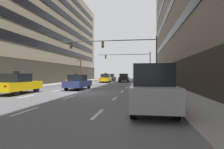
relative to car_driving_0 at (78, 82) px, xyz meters
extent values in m
plane|color=slate|center=(1.56, -3.35, -0.80)|extent=(120.00, 120.00, 0.00)
cube|color=gray|center=(-6.51, -3.35, -0.73)|extent=(2.76, 80.00, 0.14)
cube|color=gray|center=(9.63, -3.35, -0.73)|extent=(2.76, 80.00, 0.14)
cube|color=black|center=(10.97, -3.35, 6.75)|extent=(0.08, 76.00, 1.10)
cube|color=silver|center=(-1.78, -6.35, -0.79)|extent=(0.16, 2.00, 0.01)
cube|color=silver|center=(-1.78, -1.35, -0.79)|extent=(0.16, 2.00, 0.01)
cube|color=silver|center=(-1.78, 3.65, -0.79)|extent=(0.16, 2.00, 0.01)
cube|color=silver|center=(-1.78, 8.65, -0.79)|extent=(0.16, 2.00, 0.01)
cube|color=silver|center=(-1.78, 13.65, -0.79)|extent=(0.16, 2.00, 0.01)
cube|color=silver|center=(-1.78, 18.65, -0.79)|extent=(0.16, 2.00, 0.01)
cube|color=silver|center=(-1.78, 23.65, -0.79)|extent=(0.16, 2.00, 0.01)
cube|color=silver|center=(-1.78, 28.65, -0.79)|extent=(0.16, 2.00, 0.01)
cube|color=silver|center=(1.56, -11.35, -0.79)|extent=(0.16, 2.00, 0.01)
cube|color=silver|center=(1.56, -6.35, -0.79)|extent=(0.16, 2.00, 0.01)
cube|color=silver|center=(1.56, -1.35, -0.79)|extent=(0.16, 2.00, 0.01)
cube|color=silver|center=(1.56, 3.65, -0.79)|extent=(0.16, 2.00, 0.01)
cube|color=silver|center=(1.56, 8.65, -0.79)|extent=(0.16, 2.00, 0.01)
cube|color=silver|center=(1.56, 13.65, -0.79)|extent=(0.16, 2.00, 0.01)
cube|color=silver|center=(1.56, 18.65, -0.79)|extent=(0.16, 2.00, 0.01)
cube|color=silver|center=(1.56, 23.65, -0.79)|extent=(0.16, 2.00, 0.01)
cube|color=silver|center=(1.56, 28.65, -0.79)|extent=(0.16, 2.00, 0.01)
cube|color=silver|center=(4.91, -11.35, -0.79)|extent=(0.16, 2.00, 0.01)
cube|color=silver|center=(4.91, -6.35, -0.79)|extent=(0.16, 2.00, 0.01)
cube|color=silver|center=(4.91, -1.35, -0.79)|extent=(0.16, 2.00, 0.01)
cube|color=silver|center=(4.91, 3.65, -0.79)|extent=(0.16, 2.00, 0.01)
cube|color=silver|center=(4.91, 8.65, -0.79)|extent=(0.16, 2.00, 0.01)
cube|color=silver|center=(4.91, 13.65, -0.79)|extent=(0.16, 2.00, 0.01)
cube|color=silver|center=(4.91, 18.65, -0.79)|extent=(0.16, 2.00, 0.01)
cube|color=silver|center=(4.91, 23.65, -0.79)|extent=(0.16, 2.00, 0.01)
cube|color=silver|center=(4.91, 28.65, -0.79)|extent=(0.16, 2.00, 0.01)
cylinder|color=black|center=(-0.77, 1.38, -0.47)|extent=(0.22, 0.65, 0.65)
cylinder|color=black|center=(0.80, 1.37, -0.47)|extent=(0.22, 0.65, 0.65)
cylinder|color=black|center=(-0.80, -1.26, -0.47)|extent=(0.22, 0.65, 0.65)
cylinder|color=black|center=(0.77, -1.28, -0.47)|extent=(0.22, 0.65, 0.65)
cube|color=navy|center=(0.00, 0.05, -0.16)|extent=(1.85, 4.33, 0.63)
cube|color=black|center=(0.00, -0.14, 0.49)|extent=(1.59, 1.88, 0.67)
cube|color=white|center=(-0.61, 2.17, -0.05)|extent=(0.20, 0.08, 0.14)
cube|color=red|center=(-0.65, -2.06, -0.05)|extent=(0.20, 0.08, 0.14)
cube|color=white|center=(0.65, 2.16, -0.05)|extent=(0.20, 0.08, 0.14)
cube|color=red|center=(0.61, -2.07, -0.05)|extent=(0.20, 0.08, 0.14)
cylinder|color=black|center=(-4.44, -3.42, -0.45)|extent=(0.23, 0.69, 0.69)
cylinder|color=black|center=(-2.77, -3.41, -0.45)|extent=(0.23, 0.69, 0.69)
cylinder|color=black|center=(-2.75, -6.23, -0.45)|extent=(0.23, 0.69, 0.69)
cube|color=yellow|center=(-3.60, -4.83, -0.12)|extent=(1.95, 4.61, 0.67)
cube|color=black|center=(-3.60, -5.03, 0.57)|extent=(1.69, 2.00, 0.71)
cube|color=white|center=(-4.29, -2.57, 0.00)|extent=(0.21, 0.08, 0.15)
cube|color=white|center=(-2.94, -2.56, 0.00)|extent=(0.21, 0.08, 0.15)
cube|color=red|center=(-2.91, -7.08, 0.00)|extent=(0.21, 0.08, 0.15)
cube|color=black|center=(-3.60, -5.03, 1.02)|extent=(0.46, 0.21, 0.19)
cylinder|color=black|center=(-4.18, 10.05, -0.49)|extent=(0.22, 0.63, 0.62)
cylinder|color=black|center=(-2.67, 10.08, -0.49)|extent=(0.22, 0.63, 0.62)
cylinder|color=black|center=(-4.13, 7.51, -0.49)|extent=(0.22, 0.63, 0.62)
cylinder|color=black|center=(-2.63, 7.53, -0.49)|extent=(0.22, 0.63, 0.62)
cube|color=yellow|center=(-3.40, 8.79, -0.18)|extent=(1.81, 4.17, 0.60)
cube|color=black|center=(-3.40, 8.60, 0.44)|extent=(1.54, 1.82, 0.64)
cube|color=white|center=(-4.05, 10.81, -0.08)|extent=(0.19, 0.08, 0.13)
cube|color=red|center=(-3.97, 6.75, -0.08)|extent=(0.19, 0.08, 0.13)
cube|color=white|center=(-2.83, 10.83, -0.08)|extent=(0.19, 0.08, 0.13)
cube|color=red|center=(-2.76, 6.77, -0.08)|extent=(0.19, 0.08, 0.13)
cube|color=black|center=(-3.40, 8.60, 0.84)|extent=(0.42, 0.20, 0.17)
cylinder|color=black|center=(-0.99, 23.03, -0.46)|extent=(0.23, 0.68, 0.68)
cylinder|color=black|center=(0.65, 23.04, -0.46)|extent=(0.23, 0.68, 0.68)
cylinder|color=black|center=(-0.96, 20.26, -0.46)|extent=(0.23, 0.68, 0.68)
cylinder|color=black|center=(0.68, 20.28, -0.46)|extent=(0.23, 0.68, 0.68)
cube|color=black|center=(-0.15, 21.65, -0.13)|extent=(1.93, 4.52, 0.66)
cube|color=black|center=(-0.15, 21.45, 0.54)|extent=(1.66, 1.96, 0.70)
cube|color=white|center=(-0.84, 23.86, -0.02)|extent=(0.21, 0.08, 0.14)
cube|color=red|center=(-0.79, 19.43, -0.02)|extent=(0.21, 0.08, 0.14)
cube|color=white|center=(0.48, 23.87, -0.02)|extent=(0.21, 0.08, 0.14)
cube|color=red|center=(0.53, 19.45, -0.02)|extent=(0.21, 0.08, 0.14)
cylinder|color=black|center=(-1.04, 17.76, -0.46)|extent=(0.24, 0.68, 0.67)
cylinder|color=black|center=(0.59, 17.81, -0.46)|extent=(0.24, 0.68, 0.67)
cylinder|color=black|center=(-0.95, 15.02, -0.46)|extent=(0.24, 0.68, 0.67)
cylinder|color=black|center=(0.67, 15.07, -0.46)|extent=(0.24, 0.68, 0.67)
cube|color=yellow|center=(-0.18, 16.42, -0.14)|extent=(2.01, 4.52, 0.65)
cube|color=black|center=(-0.17, 16.21, 0.53)|extent=(1.68, 1.98, 0.69)
cube|color=white|center=(-0.90, 18.59, -0.02)|extent=(0.21, 0.09, 0.14)
cube|color=red|center=(-0.76, 14.20, -0.02)|extent=(0.21, 0.09, 0.14)
cube|color=white|center=(0.40, 18.63, -0.02)|extent=(0.21, 0.09, 0.14)
cube|color=red|center=(0.54, 14.25, -0.02)|extent=(0.21, 0.09, 0.14)
cube|color=black|center=(-0.17, 16.21, 0.97)|extent=(0.45, 0.22, 0.18)
cylinder|color=black|center=(2.26, 20.51, -0.45)|extent=(0.25, 0.70, 0.69)
cylinder|color=black|center=(3.94, 20.54, -0.45)|extent=(0.25, 0.70, 0.69)
cylinder|color=black|center=(2.32, 17.66, -0.45)|extent=(0.25, 0.70, 0.69)
cylinder|color=black|center=(4.00, 17.70, -0.45)|extent=(0.25, 0.70, 0.69)
cube|color=black|center=(3.13, 19.10, -0.11)|extent=(2.03, 4.67, 0.67)
cube|color=black|center=(3.13, 18.89, 0.58)|extent=(1.73, 2.03, 0.72)
cube|color=white|center=(2.41, 21.36, 0.01)|extent=(0.21, 0.09, 0.15)
cube|color=red|center=(2.50, 16.81, 0.01)|extent=(0.21, 0.09, 0.15)
cube|color=white|center=(3.76, 21.39, 0.01)|extent=(0.21, 0.09, 0.15)
cube|color=red|center=(3.85, 16.84, 0.01)|extent=(0.21, 0.09, 0.15)
cylinder|color=black|center=(6.40, -9.25, -0.47)|extent=(0.22, 0.65, 0.65)
cylinder|color=black|center=(7.98, -9.24, -0.47)|extent=(0.22, 0.65, 0.65)
cylinder|color=black|center=(6.42, -11.91, -0.47)|extent=(0.22, 0.65, 0.65)
cylinder|color=black|center=(8.00, -11.90, -0.47)|extent=(0.22, 0.65, 0.65)
cube|color=#B7BABF|center=(7.20, -10.57, -0.03)|extent=(1.85, 4.35, 0.89)
cube|color=black|center=(7.20, -10.57, 0.86)|extent=(1.60, 2.58, 0.89)
cube|color=white|center=(6.55, -8.45, 0.13)|extent=(0.20, 0.08, 0.14)
cube|color=red|center=(6.58, -12.71, 0.13)|extent=(0.20, 0.08, 0.14)
cube|color=white|center=(7.82, -8.44, 0.13)|extent=(0.20, 0.08, 0.14)
cube|color=red|center=(7.85, -12.70, 0.13)|extent=(0.20, 0.08, 0.14)
cylinder|color=black|center=(6.43, -2.95, -0.47)|extent=(0.23, 0.66, 0.66)
cylinder|color=black|center=(8.03, -2.98, -0.47)|extent=(0.23, 0.66, 0.66)
cylinder|color=black|center=(6.38, -5.65, -0.47)|extent=(0.23, 0.66, 0.66)
cylinder|color=black|center=(7.98, -5.68, -0.47)|extent=(0.23, 0.66, 0.66)
cube|color=maroon|center=(7.20, -4.31, -0.15)|extent=(1.92, 4.43, 0.64)
cube|color=black|center=(7.20, -4.51, 0.51)|extent=(1.63, 1.93, 0.68)
cube|color=white|center=(6.60, -2.14, -0.03)|extent=(0.20, 0.08, 0.14)
cube|color=red|center=(6.52, -6.46, -0.03)|extent=(0.20, 0.08, 0.14)
cube|color=white|center=(7.88, -2.17, -0.03)|extent=(0.20, 0.08, 0.14)
cube|color=red|center=(7.81, -6.48, -0.03)|extent=(0.20, 0.08, 0.14)
cylinder|color=black|center=(6.33, 2.90, -0.45)|extent=(0.25, 0.70, 0.69)
cylinder|color=black|center=(8.01, 2.94, -0.45)|extent=(0.25, 0.70, 0.69)
cylinder|color=black|center=(6.40, 0.08, -0.45)|extent=(0.25, 0.70, 0.69)
cylinder|color=black|center=(8.07, 0.11, -0.45)|extent=(0.25, 0.70, 0.69)
cube|color=#1E512D|center=(7.20, 1.51, 0.02)|extent=(2.04, 4.65, 0.94)
cube|color=black|center=(7.20, 1.51, 0.96)|extent=(1.74, 2.76, 0.94)
cube|color=white|center=(6.47, 3.76, 0.19)|extent=(0.21, 0.09, 0.15)
cube|color=red|center=(6.58, -0.77, 0.19)|extent=(0.21, 0.09, 0.15)
cube|color=white|center=(7.82, 3.79, 0.19)|extent=(0.21, 0.09, 0.15)
cube|color=red|center=(7.93, -0.74, 0.19)|extent=(0.21, 0.09, 0.15)
cylinder|color=black|center=(6.39, 8.35, -0.46)|extent=(0.22, 0.67, 0.67)
cylinder|color=black|center=(8.00, 8.35, -0.46)|extent=(0.22, 0.67, 0.67)
cylinder|color=black|center=(6.40, 5.63, -0.46)|extent=(0.22, 0.67, 0.67)
cylinder|color=black|center=(8.01, 5.63, -0.46)|extent=(0.22, 0.67, 0.67)
cube|color=#B7BABF|center=(7.20, 6.99, -0.14)|extent=(1.87, 4.44, 0.65)
cube|color=black|center=(7.20, 6.79, 0.52)|extent=(1.62, 1.92, 0.69)
cube|color=white|center=(6.55, 9.17, -0.03)|extent=(0.20, 0.08, 0.14)
cube|color=red|center=(6.56, 4.81, -0.03)|extent=(0.20, 0.08, 0.14)
cube|color=white|center=(7.84, 9.17, -0.03)|extent=(0.20, 0.08, 0.14)
cube|color=red|center=(7.86, 4.82, -0.03)|extent=(0.20, 0.08, 0.14)
cylinder|color=#4C4C51|center=(8.65, 5.75, 2.60)|extent=(0.18, 0.18, 6.51)
cylinder|color=#4C4C51|center=(2.13, 5.75, 5.40)|extent=(13.05, 0.12, 0.12)
cube|color=black|center=(1.48, 5.75, 4.88)|extent=(0.28, 0.24, 0.84)
sphere|color=#4B0704|center=(1.48, 5.61, 5.14)|extent=(0.17, 0.17, 0.17)
sphere|color=orange|center=(1.48, 5.61, 4.88)|extent=(0.17, 0.17, 0.17)
sphere|color=#073E10|center=(1.48, 5.61, 4.62)|extent=(0.17, 0.17, 0.17)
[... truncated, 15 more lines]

